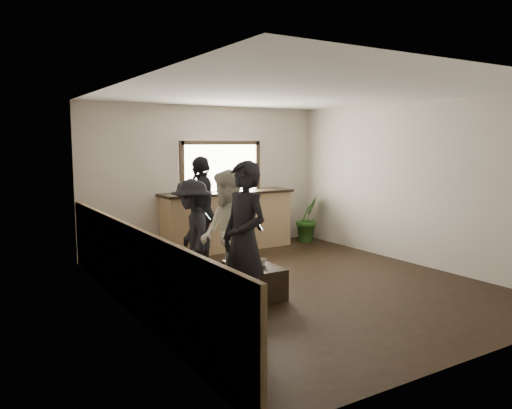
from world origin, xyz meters
TOP-DOWN VIEW (x-y plane):
  - ground at (0.00, 0.00)m, footprint 5.00×6.00m
  - room_shell at (-0.74, 0.00)m, footprint 5.01×6.01m
  - bar_counter at (0.30, 2.70)m, footprint 2.70×0.68m
  - sofa at (-1.82, 0.24)m, footprint 1.45×2.16m
  - coffee_table at (-0.81, -0.11)m, footprint 0.55×0.95m
  - cup_a at (-0.88, 0.09)m, footprint 0.16×0.16m
  - cup_b at (-0.72, -0.19)m, footprint 0.14×0.14m
  - potted_plant at (2.15, 2.52)m, footprint 0.63×0.56m
  - person_a at (-1.35, -0.78)m, footprint 0.55×0.75m
  - person_b at (-1.20, -0.06)m, footprint 0.82×0.96m
  - person_c at (-1.37, 0.67)m, footprint 0.85×1.15m
  - person_d at (-0.68, 1.79)m, footprint 0.97×1.17m

SIDE VIEW (x-z plane):
  - ground at x=0.00m, z-range -0.01..0.01m
  - coffee_table at x=-0.81m, z-range 0.00..0.42m
  - sofa at x=-1.82m, z-range 0.00..0.59m
  - cup_b at x=-0.72m, z-range 0.42..0.51m
  - cup_a at x=-0.88m, z-range 0.42..0.52m
  - potted_plant at x=2.15m, z-range 0.00..0.98m
  - bar_counter at x=0.30m, z-range -0.42..1.71m
  - person_c at x=-1.37m, z-range 0.00..1.58m
  - person_b at x=-1.20m, z-range 0.00..1.74m
  - person_d at x=-0.68m, z-range 0.00..1.87m
  - person_a at x=-1.35m, z-range 0.00..1.88m
  - room_shell at x=-0.74m, z-range 0.07..2.87m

